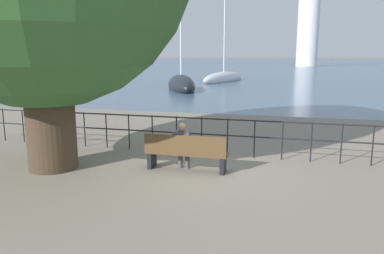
# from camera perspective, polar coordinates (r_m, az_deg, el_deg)

# --- Properties ---
(ground_plane) EXTENTS (1000.00, 1000.00, 0.00)m
(ground_plane) POSITION_cam_1_polar(r_m,az_deg,el_deg) (9.15, -0.81, -6.56)
(ground_plane) COLOR gray
(harbor_water) EXTENTS (600.00, 300.00, 0.01)m
(harbor_water) POSITION_cam_1_polar(r_m,az_deg,el_deg) (167.29, 14.34, 9.63)
(harbor_water) COLOR #47607A
(harbor_water) RESTS_ON ground_plane
(park_bench) EXTENTS (1.99, 0.45, 0.90)m
(park_bench) POSITION_cam_1_polar(r_m,az_deg,el_deg) (8.97, -0.93, -4.00)
(park_bench) COLOR brown
(park_bench) RESTS_ON ground_plane
(seated_person_left) EXTENTS (0.40, 0.35, 1.16)m
(seated_person_left) POSITION_cam_1_polar(r_m,az_deg,el_deg) (9.03, -1.50, -2.59)
(seated_person_left) COLOR #4C4C51
(seated_person_left) RESTS_ON ground_plane
(promenade_railing) EXTENTS (14.72, 0.04, 1.05)m
(promenade_railing) POSITION_cam_1_polar(r_m,az_deg,el_deg) (10.43, 1.48, -0.45)
(promenade_railing) COLOR black
(promenade_railing) RESTS_ON ground_plane
(sailboat_1) EXTENTS (3.27, 6.14, 12.49)m
(sailboat_1) POSITION_cam_1_polar(r_m,az_deg,el_deg) (29.13, -22.42, 5.44)
(sailboat_1) COLOR white
(sailboat_1) RESTS_ON ground_plane
(sailboat_2) EXTENTS (3.87, 7.07, 11.10)m
(sailboat_2) POSITION_cam_1_polar(r_m,az_deg,el_deg) (48.36, -11.75, 7.79)
(sailboat_2) COLOR maroon
(sailboat_2) RESTS_ON ground_plane
(sailboat_3) EXTENTS (4.60, 7.09, 9.52)m
(sailboat_3) POSITION_cam_1_polar(r_m,az_deg,el_deg) (30.20, -1.66, 6.39)
(sailboat_3) COLOR black
(sailboat_3) RESTS_ON ground_plane
(sailboat_4) EXTENTS (3.78, 8.82, 12.43)m
(sailboat_4) POSITION_cam_1_polar(r_m,az_deg,el_deg) (39.78, 4.86, 7.43)
(sailboat_4) COLOR silver
(sailboat_4) RESTS_ON ground_plane
(harbor_lighthouse) EXTENTS (5.11, 5.11, 25.11)m
(harbor_lighthouse) POSITION_cam_1_polar(r_m,az_deg,el_deg) (99.27, 17.35, 15.59)
(harbor_lighthouse) COLOR white
(harbor_lighthouse) RESTS_ON ground_plane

